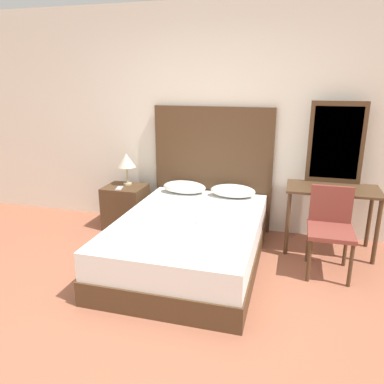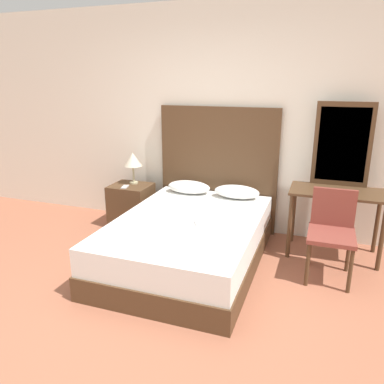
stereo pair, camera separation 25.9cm
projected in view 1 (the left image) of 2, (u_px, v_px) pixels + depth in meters
ground_plane at (143, 329)px, 2.87m from camera, size 16.00×16.00×0.00m
wall_back at (211, 120)px, 4.56m from camera, size 10.00×0.06×2.70m
bed at (189, 241)px, 3.84m from camera, size 1.40×2.04×0.49m
headboard at (212, 169)px, 4.65m from camera, size 1.47×0.05×1.52m
pillow_left at (184, 187)px, 4.58m from camera, size 0.53×0.29×0.15m
pillow_right at (233, 191)px, 4.43m from camera, size 0.53×0.29×0.15m
phone_on_bed at (200, 223)px, 3.63m from camera, size 0.14×0.16×0.01m
nightstand at (126, 207)px, 4.77m from camera, size 0.50×0.44×0.54m
table_lamp at (126, 161)px, 4.68m from camera, size 0.23×0.23×0.40m
phone_on_nightstand at (119, 188)px, 4.59m from camera, size 0.10×0.16×0.01m
vanity_desk at (332, 199)px, 4.02m from camera, size 0.96×0.52×0.72m
vanity_mirror at (336, 143)px, 4.06m from camera, size 0.58×0.03×0.89m
chair at (330, 224)px, 3.63m from camera, size 0.42×0.48×0.83m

